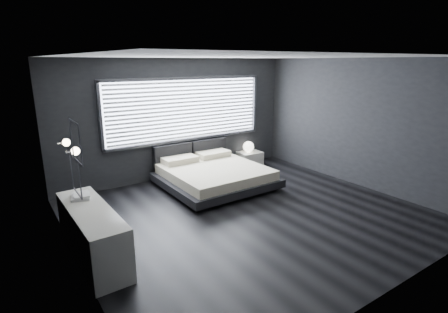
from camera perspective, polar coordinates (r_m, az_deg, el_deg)
room at (r=6.14m, az=4.47°, el=2.76°), size 6.04×6.00×2.80m
window at (r=8.43m, az=-5.98°, el=7.63°), size 4.14×0.09×1.52m
headboard at (r=8.61m, az=-5.37°, el=0.74°), size 1.96×0.16×0.52m
sconce_near at (r=4.93m, az=-23.12°, el=0.81°), size 0.18×0.11×0.11m
sconce_far at (r=5.51m, az=-24.39°, el=2.10°), size 0.18×0.11×0.11m
wall_art_upper at (r=4.29m, az=-23.04°, el=2.21°), size 0.01×0.48×0.48m
wall_art_lower at (r=4.64m, az=-23.07°, el=-2.88°), size 0.01×0.48×0.48m
bed at (r=7.82m, az=-1.59°, el=-2.99°), size 2.26×2.16×0.58m
nightstand at (r=9.51m, az=4.18°, el=-0.26°), size 0.64×0.54×0.35m
orb_lamp at (r=9.42m, az=4.01°, el=1.61°), size 0.29×0.29×0.29m
dresser at (r=5.39m, az=-20.66°, el=-11.68°), size 0.58×1.89×0.75m
book_stack at (r=5.67m, az=-22.33°, el=-5.96°), size 0.33×0.39×0.07m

